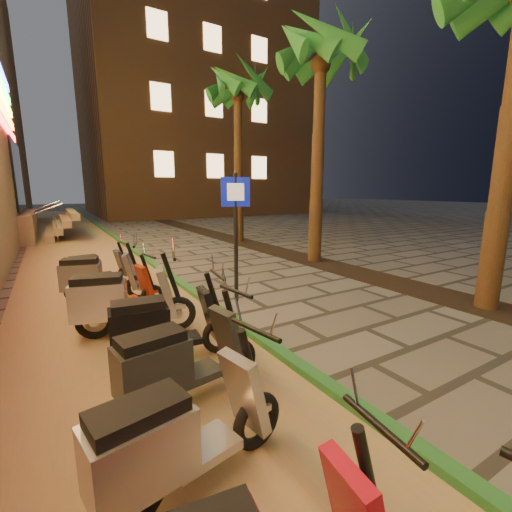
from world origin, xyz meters
TOP-DOWN VIEW (x-y plane):
  - parking_strip at (-2.60, 10.00)m, footprint 3.40×60.00m
  - green_curb at (-0.90, 10.00)m, footprint 0.18×60.00m
  - planting_strip at (3.60, 5.00)m, footprint 1.20×40.00m
  - apartment_block at (9.00, 32.00)m, footprint 18.00×16.06m
  - palm_c at (3.60, 7.00)m, footprint 2.97×3.02m
  - palm_d at (3.60, 12.00)m, footprint 2.97×3.02m
  - pedestrian_sign at (-0.30, 4.85)m, footprint 0.54×0.21m
  - scooter_5 at (-2.81, 1.04)m, footprint 1.64×0.72m
  - scooter_6 at (-2.46, 2.08)m, footprint 1.65×0.69m
  - scooter_7 at (-2.34, 3.05)m, footprint 1.67×0.65m
  - scooter_8 at (-2.64, 4.24)m, footprint 1.82×0.93m
  - scooter_9 at (-2.62, 5.10)m, footprint 1.54×0.66m
  - scooter_10 at (-2.75, 6.18)m, footprint 1.69×0.89m
  - scooter_11 at (-2.65, 7.24)m, footprint 1.48×0.60m

SIDE VIEW (x-z plane):
  - parking_strip at x=-2.60m, z-range 0.00..0.01m
  - planting_strip at x=3.60m, z-range 0.00..0.02m
  - green_curb at x=-0.90m, z-range 0.00..0.10m
  - scooter_11 at x=-2.65m, z-range -0.07..0.97m
  - scooter_9 at x=-2.62m, z-range -0.07..1.01m
  - scooter_5 at x=-2.81m, z-range -0.08..1.08m
  - scooter_6 at x=-2.46m, z-range -0.08..1.08m
  - scooter_7 at x=-2.34m, z-range -0.08..1.10m
  - scooter_10 at x=-2.75m, z-range -0.08..1.12m
  - scooter_8 at x=-2.64m, z-range -0.08..1.20m
  - pedestrian_sign at x=-0.30m, z-range 0.38..2.92m
  - palm_c at x=3.60m, z-range 2.27..9.18m
  - palm_d at x=3.60m, z-range 2.36..9.53m
  - apartment_block at x=9.00m, z-range 0.00..25.00m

